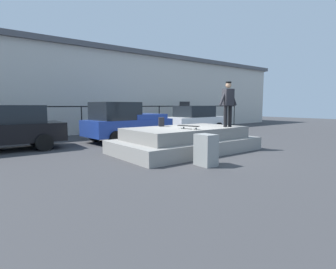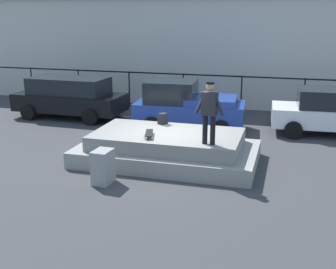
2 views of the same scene
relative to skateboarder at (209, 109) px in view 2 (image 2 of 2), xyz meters
name	(u,v)px [view 2 (image 2 of 2)]	position (x,y,z in m)	size (l,w,h in m)	color
ground_plane	(167,162)	(-1.39, 0.73, -1.88)	(60.00, 60.00, 0.00)	#38383A
concrete_ledge	(167,148)	(-1.41, 0.82, -1.47)	(5.33, 2.99, 0.91)	gray
skateboarder	(209,109)	(0.00, 0.00, 0.00)	(0.85, 0.30, 1.70)	black
skateboard	(149,133)	(-1.79, 0.25, -0.88)	(0.41, 0.82, 0.12)	black
backpack	(163,119)	(-1.84, 1.77, -0.80)	(0.28, 0.20, 0.35)	black
car_black_hatchback_near	(70,96)	(-7.02, 5.16, -0.96)	(4.72, 2.21, 1.73)	black
car_blue_pickup_mid	(186,105)	(-1.77, 4.70, -0.95)	(4.28, 2.37, 1.87)	navy
car_white_sedan_far	(328,111)	(3.43, 5.42, -1.02)	(4.13, 2.27, 1.69)	white
utility_box	(103,167)	(-2.55, -1.33, -1.43)	(0.44, 0.60, 0.91)	gray
fence_row	(212,85)	(-1.39, 7.99, -0.64)	(24.06, 0.06, 1.70)	black
warehouse_building	(230,44)	(-1.39, 13.18, 0.82)	(35.88, 9.11, 5.38)	beige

